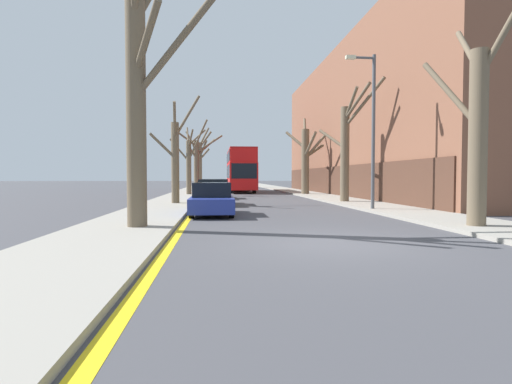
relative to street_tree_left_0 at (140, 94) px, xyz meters
name	(u,v)px	position (x,y,z in m)	size (l,w,h in m)	color
ground_plane	(331,243)	(4.91, -2.73, -3.96)	(300.00, 300.00, 0.00)	#424247
sidewalk_left	(198,187)	(-0.54, 47.27, -3.90)	(2.99, 120.00, 0.12)	gray
sidewalk_right	(271,187)	(10.35, 47.27, -3.90)	(2.99, 120.00, 0.12)	gray
building_facade_right	(389,124)	(16.84, 20.97, 2.07)	(10.08, 35.89, 12.10)	brown
kerb_line_stripe	(209,188)	(1.13, 47.27, -3.96)	(0.24, 120.00, 0.01)	yellow
street_tree_left_0	(140,94)	(0.00, 0.00, 0.00)	(2.77, 2.80, 9.18)	brown
street_tree_left_1	(176,158)	(-0.07, 10.64, -1.33)	(2.78, 2.41, 6.30)	brown
street_tree_left_2	(189,161)	(-0.08, 21.99, -1.07)	(3.27, 3.68, 6.26)	brown
street_tree_left_3	(197,161)	(0.04, 32.52, -0.66)	(4.80, 2.16, 6.56)	brown
street_tree_left_4	(200,161)	(-0.11, 44.31, -0.20)	(2.77, 3.51, 8.68)	brown
street_tree_right_0	(476,128)	(9.93, -0.63, -0.92)	(1.50, 3.27, 6.67)	brown
street_tree_right_1	(346,147)	(9.85, 11.16, -0.62)	(2.59, 4.44, 6.96)	brown
street_tree_right_2	(306,158)	(9.84, 21.85, -0.74)	(3.34, 4.77, 6.85)	brown
double_decker_bus	(240,168)	(4.68, 29.70, -1.51)	(2.60, 11.34, 4.32)	red
parked_car_0	(212,200)	(2.01, 4.62, -3.33)	(1.74, 3.97, 1.34)	navy
parked_car_1	(213,193)	(2.01, 10.61, -3.28)	(1.81, 4.11, 1.44)	olive
parked_car_2	(214,189)	(2.01, 17.14, -3.30)	(1.76, 4.22, 1.42)	navy
lamp_post	(371,123)	(9.20, 5.71, 0.03)	(1.40, 0.20, 7.09)	#4C4F54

